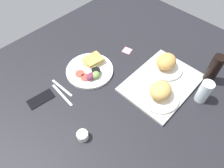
# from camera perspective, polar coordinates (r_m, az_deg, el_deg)

# --- Properties ---
(ground_plane) EXTENTS (1.90, 1.50, 0.03)m
(ground_plane) POSITION_cam_1_polar(r_m,az_deg,el_deg) (1.21, -0.36, -0.26)
(ground_plane) COLOR black
(serving_tray) EXTENTS (0.45, 0.33, 0.02)m
(serving_tray) POSITION_cam_1_polar(r_m,az_deg,el_deg) (1.22, 13.79, 0.33)
(serving_tray) COLOR #B2B2AD
(serving_tray) RESTS_ON ground_plane
(bread_plate_near) EXTENTS (0.21, 0.21, 0.10)m
(bread_plate_near) POSITION_cam_1_polar(r_m,az_deg,el_deg) (1.26, 14.93, 5.60)
(bread_plate_near) COLOR white
(bread_plate_near) RESTS_ON serving_tray
(bread_plate_far) EXTENTS (0.22, 0.22, 0.10)m
(bread_plate_far) POSITION_cam_1_polar(r_m,az_deg,el_deg) (1.12, 13.38, -2.38)
(bread_plate_far) COLOR white
(bread_plate_far) RESTS_ON serving_tray
(plate_with_salad) EXTENTS (0.29, 0.29, 0.05)m
(plate_with_salad) POSITION_cam_1_polar(r_m,az_deg,el_deg) (1.25, -5.98, 4.18)
(plate_with_salad) COLOR white
(plate_with_salad) RESTS_ON ground_plane
(drinking_glass) EXTENTS (0.06, 0.06, 0.14)m
(drinking_glass) POSITION_cam_1_polar(r_m,az_deg,el_deg) (1.18, 24.54, -1.98)
(drinking_glass) COLOR silver
(drinking_glass) RESTS_ON ground_plane
(soda_bottle) EXTENTS (0.06, 0.06, 0.19)m
(soda_bottle) POSITION_cam_1_polar(r_m,az_deg,el_deg) (1.27, 26.71, 3.70)
(soda_bottle) COLOR black
(soda_bottle) RESTS_ON ground_plane
(espresso_cup) EXTENTS (0.06, 0.06, 0.04)m
(espresso_cup) POSITION_cam_1_polar(r_m,az_deg,el_deg) (1.02, -8.29, -14.20)
(espresso_cup) COLOR silver
(espresso_cup) RESTS_ON ground_plane
(fork) EXTENTS (0.02, 0.17, 0.01)m
(fork) POSITION_cam_1_polar(r_m,az_deg,el_deg) (1.21, -13.95, -1.03)
(fork) COLOR #B7B7BC
(fork) RESTS_ON ground_plane
(knife) EXTENTS (0.03, 0.19, 0.01)m
(knife) POSITION_cam_1_polar(r_m,az_deg,el_deg) (1.18, -13.94, -2.96)
(knife) COLOR #B7B7BC
(knife) RESTS_ON ground_plane
(cell_phone) EXTENTS (0.15, 0.09, 0.01)m
(cell_phone) POSITION_cam_1_polar(r_m,az_deg,el_deg) (1.19, -19.46, -3.95)
(cell_phone) COLOR black
(cell_phone) RESTS_ON ground_plane
(sticky_note) EXTENTS (0.07, 0.07, 0.00)m
(sticky_note) POSITION_cam_1_polar(r_m,az_deg,el_deg) (1.39, 4.28, 9.42)
(sticky_note) COLOR pink
(sticky_note) RESTS_ON ground_plane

